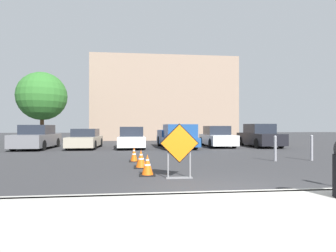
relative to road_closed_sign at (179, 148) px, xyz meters
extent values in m
plane|color=#333335|center=(0.80, 7.86, -0.86)|extent=(96.00, 96.00, 0.00)
cube|color=#ADAAA3|center=(0.80, -3.51, -0.79)|extent=(28.36, 2.75, 0.14)
cube|color=#ADAAA3|center=(0.80, -2.14, -0.79)|extent=(28.36, 0.20, 0.14)
cube|color=black|center=(0.00, 0.00, 0.13)|extent=(1.11, 0.03, 1.11)
cube|color=orange|center=(0.00, -0.02, 0.13)|extent=(1.05, 0.03, 1.05)
cube|color=slate|center=(0.00, 0.04, -0.84)|extent=(0.75, 0.20, 0.02)
cube|color=slate|center=(-0.31, 0.04, -0.36)|extent=(0.04, 0.04, 0.99)
cube|color=slate|center=(0.31, 0.04, -0.36)|extent=(0.04, 0.04, 0.99)
cube|color=black|center=(-0.88, 0.55, -0.84)|extent=(0.47, 0.47, 0.03)
cone|color=#EA590F|center=(-0.88, 0.55, -0.53)|extent=(0.35, 0.35, 0.60)
cylinder|color=white|center=(-0.88, 0.55, -0.39)|extent=(0.11, 0.11, 0.05)
cylinder|color=white|center=(-0.88, 0.55, -0.54)|extent=(0.19, 0.19, 0.05)
cube|color=black|center=(-1.07, 2.01, -0.84)|extent=(0.50, 0.50, 0.03)
cone|color=#EA590F|center=(-1.07, 2.01, -0.52)|extent=(0.37, 0.37, 0.60)
cylinder|color=white|center=(-1.07, 2.01, -0.39)|extent=(0.11, 0.11, 0.05)
cylinder|color=white|center=(-1.07, 2.01, -0.54)|extent=(0.20, 0.20, 0.05)
cube|color=black|center=(-1.36, 3.66, -0.84)|extent=(0.39, 0.39, 0.03)
cone|color=#EA590F|center=(-1.36, 3.66, -0.53)|extent=(0.29, 0.29, 0.60)
cylinder|color=white|center=(-1.36, 3.66, -0.39)|extent=(0.09, 0.09, 0.05)
cylinder|color=white|center=(-1.36, 3.66, -0.54)|extent=(0.16, 0.16, 0.05)
cube|color=slate|center=(-7.83, 10.55, -0.29)|extent=(1.88, 4.28, 0.78)
cube|color=#1E232D|center=(-7.83, 10.65, 0.40)|extent=(1.65, 1.97, 0.60)
cylinder|color=black|center=(-6.97, 9.22, -0.54)|extent=(0.20, 0.64, 0.64)
cylinder|color=black|center=(-8.69, 9.22, -0.54)|extent=(0.20, 0.64, 0.64)
cylinder|color=black|center=(-6.97, 11.87, -0.54)|extent=(0.20, 0.64, 0.64)
cylinder|color=black|center=(-8.69, 11.87, -0.54)|extent=(0.20, 0.64, 0.64)
cube|color=#A39984|center=(-4.77, 10.66, -0.37)|extent=(1.75, 4.01, 0.63)
cube|color=#1E232D|center=(-4.77, 10.76, 0.20)|extent=(1.53, 1.85, 0.51)
cylinder|color=black|center=(-3.97, 9.41, -0.55)|extent=(0.20, 0.61, 0.61)
cylinder|color=black|center=(-5.57, 9.42, -0.55)|extent=(0.20, 0.61, 0.61)
cylinder|color=black|center=(-3.96, 11.90, -0.55)|extent=(0.20, 0.61, 0.61)
cylinder|color=black|center=(-5.56, 11.90, -0.55)|extent=(0.20, 0.61, 0.61)
cube|color=white|center=(-1.70, 10.67, -0.37)|extent=(1.85, 4.35, 0.63)
cube|color=#1E232D|center=(-1.71, 10.78, 0.27)|extent=(1.57, 2.02, 0.64)
cylinder|color=black|center=(-0.87, 9.37, -0.54)|extent=(0.22, 0.63, 0.62)
cylinder|color=black|center=(-2.45, 9.32, -0.54)|extent=(0.22, 0.63, 0.62)
cylinder|color=black|center=(-0.96, 12.03, -0.54)|extent=(0.22, 0.63, 0.62)
cylinder|color=black|center=(-2.53, 11.98, -0.54)|extent=(0.22, 0.63, 0.62)
cube|color=navy|center=(1.36, 10.73, -0.38)|extent=(2.40, 5.32, 0.55)
cube|color=navy|center=(1.44, 9.57, 0.32)|extent=(2.02, 2.20, 0.85)
cube|color=navy|center=(1.21, 12.97, 0.12)|extent=(1.95, 0.23, 0.45)
cube|color=navy|center=(2.26, 11.84, 0.12)|extent=(0.27, 2.50, 0.45)
cube|color=navy|center=(0.32, 11.70, 0.12)|extent=(0.27, 2.50, 0.45)
cylinder|color=black|center=(2.40, 9.24, -0.49)|extent=(0.29, 0.74, 0.73)
cylinder|color=black|center=(0.52, 9.11, -0.49)|extent=(0.29, 0.74, 0.73)
cylinder|color=black|center=(2.19, 12.35, -0.49)|extent=(0.29, 0.74, 0.73)
cylinder|color=black|center=(0.31, 12.23, -0.49)|extent=(0.29, 0.74, 0.73)
cube|color=white|center=(4.42, 11.21, -0.33)|extent=(1.77, 4.34, 0.69)
cube|color=#1E232D|center=(4.42, 11.32, 0.33)|extent=(1.55, 2.00, 0.63)
cylinder|color=black|center=(5.21, 9.86, -0.53)|extent=(0.20, 0.65, 0.65)
cylinder|color=black|center=(3.61, 9.87, -0.53)|extent=(0.20, 0.65, 0.65)
cylinder|color=black|center=(5.23, 12.55, -0.53)|extent=(0.20, 0.65, 0.65)
cylinder|color=black|center=(3.63, 12.56, -0.53)|extent=(0.20, 0.65, 0.65)
cube|color=black|center=(7.48, 10.81, -0.28)|extent=(1.88, 4.32, 0.79)
cube|color=#1E232D|center=(7.48, 10.92, 0.45)|extent=(1.63, 1.99, 0.68)
cylinder|color=black|center=(8.34, 9.49, -0.52)|extent=(0.21, 0.66, 0.66)
cylinder|color=black|center=(6.66, 9.47, -0.52)|extent=(0.21, 0.66, 0.66)
cylinder|color=black|center=(8.31, 12.15, -0.52)|extent=(0.21, 0.66, 0.66)
cylinder|color=black|center=(6.63, 12.13, -0.52)|extent=(0.21, 0.66, 0.66)
cylinder|color=gray|center=(4.56, 3.21, -0.34)|extent=(0.11, 0.11, 1.03)
sphere|color=gray|center=(4.56, 3.21, 0.17)|extent=(0.12, 0.12, 0.12)
cylinder|color=gray|center=(6.20, 3.21, -0.33)|extent=(0.11, 0.11, 1.04)
sphere|color=gray|center=(6.20, 3.21, 0.19)|extent=(0.12, 0.12, 0.12)
cube|color=gray|center=(1.55, 22.16, 3.62)|extent=(15.60, 5.00, 8.96)
cylinder|color=#513823|center=(-9.71, 16.68, 0.42)|extent=(0.32, 0.32, 2.55)
sphere|color=#2D6B28|center=(-9.71, 16.68, 3.26)|extent=(4.20, 4.20, 4.20)
camera|label=1|loc=(-1.08, -7.29, 0.61)|focal=28.00mm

